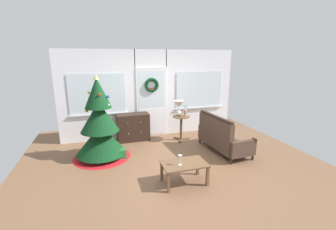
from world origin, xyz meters
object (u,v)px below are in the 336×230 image
Objects in this scene: coffee_table at (184,166)px; settee_sofa at (221,137)px; christmas_tree at (100,129)px; table_lamp at (179,106)px; dresser_cabinet at (133,127)px; flower_vase at (185,112)px; side_table at (181,123)px; wine_glass at (180,158)px; gift_box at (121,154)px.

settee_sofa is at bearing 38.53° from coffee_table.
table_lamp is at bearing 14.80° from christmas_tree.
flower_vase is (1.41, -0.46, 0.44)m from dresser_cabinet.
dresser_cabinet is 1.27× the size of side_table.
christmas_tree reaches higher than settee_sofa.
settee_sofa is 4.52× the size of flower_vase.
table_lamp is (1.25, -0.36, 0.61)m from dresser_cabinet.
christmas_tree is at bearing 128.49° from wine_glass.
dresser_cabinet reaches higher than gift_box.
dresser_cabinet is at bearing 102.23° from coffee_table.
wine_glass is at bearing -80.14° from dresser_cabinet.
dresser_cabinet is 1.44m from table_lamp.
wine_glass is at bearing -51.51° from christmas_tree.
settee_sofa is 2.21× the size of side_table.
christmas_tree is 8.65× the size of gift_box.
flower_vase is at bearing 119.68° from settee_sofa.
gift_box is (-1.72, -0.78, -0.89)m from table_lamp.
coffee_table is at bearing 23.95° from wine_glass.
christmas_tree is at bearing -165.20° from table_lamp.
settee_sofa is at bearing -10.51° from christmas_tree.
side_table is at bearing 69.19° from wine_glass.
wine_glass is (1.37, -1.72, -0.17)m from christmas_tree.
settee_sofa is at bearing -56.46° from table_lamp.
side_table reaches higher than coffee_table.
gift_box is (0.44, -0.21, -0.60)m from christmas_tree.
dresser_cabinet reaches higher than side_table.
christmas_tree is 2.34× the size of coffee_table.
coffee_table is 4.31× the size of wine_glass.
settee_sofa is at bearing -36.47° from dresser_cabinet.
table_lamp is 2.46m from wine_glass.
coffee_table is at bearing -141.47° from settee_sofa.
flower_vase is at bearing -18.11° from dresser_cabinet.
side_table is at bearing 22.44° from gift_box.
settee_sofa is 1.88× the size of coffee_table.
christmas_tree is at bearing -166.55° from side_table.
gift_box is (-0.93, 1.51, -0.44)m from wine_glass.
wine_glass is (-0.79, -2.29, -0.45)m from table_lamp.
table_lamp reaches higher than wine_glass.
side_table is 0.50m from table_lamp.
side_table is (2.22, 0.53, -0.21)m from christmas_tree.
christmas_tree is 2.29m from side_table.
table_lamp is at bearing 146.31° from side_table.
settee_sofa is 1.94m from wine_glass.
dresser_cabinet is 1.55m from flower_vase.
flower_vase is 2.35m from coffee_table.
settee_sofa is 8.11× the size of wine_glass.
coffee_table is (1.47, -1.67, -0.37)m from christmas_tree.
wine_glass reaches higher than gift_box.
dresser_cabinet is at bearing 99.86° from wine_glass.
settee_sofa is 1.25m from flower_vase.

